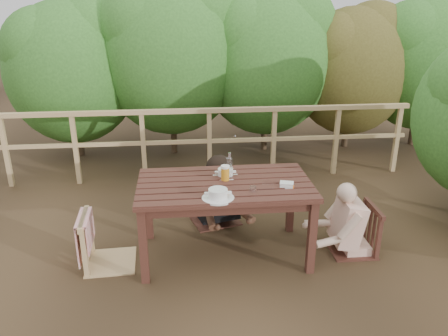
{
  "coord_description": "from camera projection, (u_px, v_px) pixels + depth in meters",
  "views": [
    {
      "loc": [
        -0.41,
        -3.87,
        2.42
      ],
      "look_at": [
        0.0,
        0.05,
        0.9
      ],
      "focal_mm": 35.93,
      "sensor_mm": 36.0,
      "label": 1
    }
  ],
  "objects": [
    {
      "name": "woman",
      "position": [
        214.0,
        168.0,
        4.96
      ],
      "size": [
        0.66,
        0.74,
        1.27
      ],
      "primitive_type": null,
      "rotation": [
        0.0,
        0.0,
        3.42
      ],
      "color": "black",
      "rests_on": "ground"
    },
    {
      "name": "ground",
      "position": [
        225.0,
        253.0,
        4.5
      ],
      "size": [
        60.0,
        60.0,
        0.0
      ],
      "primitive_type": "plane",
      "color": "#46331E",
      "rests_on": "ground"
    },
    {
      "name": "tumbler",
      "position": [
        253.0,
        190.0,
        4.01
      ],
      "size": [
        0.06,
        0.06,
        0.07
      ],
      "primitive_type": "cylinder",
      "color": "white",
      "rests_on": "table"
    },
    {
      "name": "table",
      "position": [
        225.0,
        220.0,
        4.36
      ],
      "size": [
        1.64,
        0.92,
        0.76
      ],
      "primitive_type": "cube",
      "color": "#3C1F17",
      "rests_on": "ground"
    },
    {
      "name": "butter_tub",
      "position": [
        287.0,
        185.0,
        4.13
      ],
      "size": [
        0.15,
        0.12,
        0.05
      ],
      "primitive_type": "cube",
      "rotation": [
        0.0,
        0.0,
        -0.29
      ],
      "color": "white",
      "rests_on": "table"
    },
    {
      "name": "soup_near",
      "position": [
        218.0,
        194.0,
        3.9
      ],
      "size": [
        0.28,
        0.28,
        0.09
      ],
      "primitive_type": "cylinder",
      "color": "white",
      "rests_on": "table"
    },
    {
      "name": "railing",
      "position": [
        209.0,
        144.0,
        6.17
      ],
      "size": [
        5.6,
        0.1,
        1.01
      ],
      "primitive_type": "cube",
      "color": "tan",
      "rests_on": "ground"
    },
    {
      "name": "chair_far",
      "position": [
        214.0,
        179.0,
        4.99
      ],
      "size": [
        0.62,
        0.62,
        1.02
      ],
      "primitive_type": "cube",
      "rotation": [
        0.0,
        0.0,
        0.28
      ],
      "color": "#3C1F17",
      "rests_on": "ground"
    },
    {
      "name": "chair_right",
      "position": [
        355.0,
        210.0,
        4.4
      ],
      "size": [
        0.46,
        0.46,
        0.91
      ],
      "primitive_type": "cube",
      "rotation": [
        0.0,
        0.0,
        -1.59
      ],
      "color": "#3C1F17",
      "rests_on": "ground"
    },
    {
      "name": "bread_roll",
      "position": [
        222.0,
        193.0,
        3.95
      ],
      "size": [
        0.12,
        0.1,
        0.07
      ],
      "primitive_type": "ellipsoid",
      "color": "#B17338",
      "rests_on": "table"
    },
    {
      "name": "bottle",
      "position": [
        229.0,
        166.0,
        4.3
      ],
      "size": [
        0.06,
        0.06,
        0.27
      ],
      "primitive_type": "cylinder",
      "color": "silver",
      "rests_on": "table"
    },
    {
      "name": "beer_glass",
      "position": [
        225.0,
        174.0,
        4.26
      ],
      "size": [
        0.08,
        0.08,
        0.16
      ],
      "primitive_type": "cylinder",
      "color": "gold",
      "rests_on": "table"
    },
    {
      "name": "hedge_row",
      "position": [
        229.0,
        32.0,
        6.82
      ],
      "size": [
        6.6,
        1.6,
        3.8
      ],
      "primitive_type": null,
      "color": "#2F6121",
      "rests_on": "ground"
    },
    {
      "name": "chair_left",
      "position": [
        107.0,
        218.0,
        4.17
      ],
      "size": [
        0.5,
        0.5,
        0.97
      ],
      "primitive_type": "cube",
      "rotation": [
        0.0,
        0.0,
        1.62
      ],
      "color": "tan",
      "rests_on": "ground"
    },
    {
      "name": "soup_far",
      "position": [
        225.0,
        173.0,
        4.38
      ],
      "size": [
        0.25,
        0.25,
        0.08
      ],
      "primitive_type": "cylinder",
      "color": "white",
      "rests_on": "table"
    },
    {
      "name": "diner_right",
      "position": [
        360.0,
        195.0,
        4.35
      ],
      "size": [
        0.61,
        0.5,
        1.21
      ],
      "primitive_type": null,
      "rotation": [
        0.0,
        0.0,
        1.55
      ],
      "color": "beige",
      "rests_on": "ground"
    }
  ]
}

